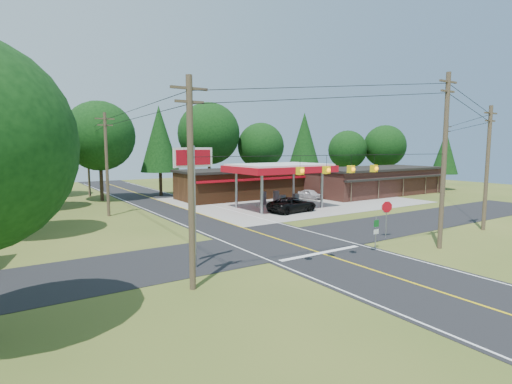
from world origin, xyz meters
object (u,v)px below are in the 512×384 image
big_stop_sign (194,178)px  sedan_car (310,194)px  suv_car (293,205)px  octagonal_stop_sign (387,210)px  gas_canopy (279,169)px

big_stop_sign → sedan_car: bearing=37.2°
suv_car → octagonal_stop_sign: octagonal_stop_sign is taller
suv_car → octagonal_stop_sign: (-1.50, -13.01, 1.35)m
gas_canopy → suv_car: size_ratio=1.92×
suv_car → big_stop_sign: (-16.50, -12.01, 4.30)m
suv_car → sedan_car: 11.01m
sedan_car → big_stop_sign: (-25.00, -19.01, 4.47)m
sedan_car → big_stop_sign: big_stop_sign is taller
big_stop_sign → octagonal_stop_sign: big_stop_sign is taller
suv_car → octagonal_stop_sign: bearing=167.0°
gas_canopy → suv_car: gas_canopy is taller
sedan_car → octagonal_stop_sign: 22.43m
sedan_car → octagonal_stop_sign: octagonal_stop_sign is taller
suv_car → gas_canopy: bearing=-15.9°
gas_canopy → octagonal_stop_sign: (-2.00, -16.01, -2.14)m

